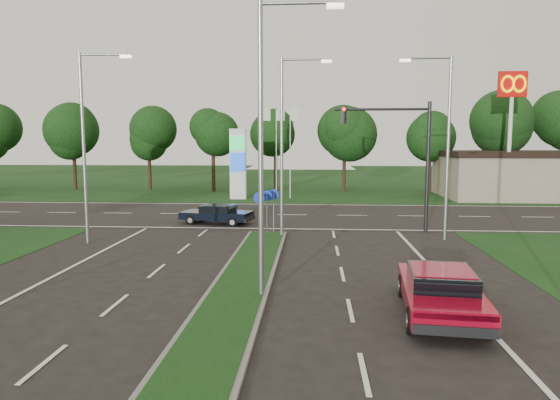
{
  "coord_description": "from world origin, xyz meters",
  "views": [
    {
      "loc": [
        2.4,
        -9.12,
        4.86
      ],
      "look_at": [
        0.87,
        13.77,
        2.2
      ],
      "focal_mm": 32.0,
      "sensor_mm": 36.0,
      "label": 1
    }
  ],
  "objects": [
    {
      "name": "verge_far",
      "position": [
        0.0,
        55.0,
        0.0
      ],
      "size": [
        160.0,
        50.0,
        0.02
      ],
      "primitive_type": "cube",
      "color": "black",
      "rests_on": "ground"
    },
    {
      "name": "streetlight_right_far",
      "position": [
        8.8,
        16.0,
        5.08
      ],
      "size": [
        2.53,
        0.22,
        9.0
      ],
      "rotation": [
        0.0,
        0.0,
        3.14
      ],
      "color": "gray",
      "rests_on": "ground"
    },
    {
      "name": "cross_road",
      "position": [
        0.0,
        24.0,
        0.0
      ],
      "size": [
        160.0,
        12.0,
        0.02
      ],
      "primitive_type": "cube",
      "color": "black",
      "rests_on": "ground"
    },
    {
      "name": "median_signs",
      "position": [
        0.0,
        16.4,
        1.71
      ],
      "size": [
        1.16,
        1.76,
        2.38
      ],
      "color": "gray",
      "rests_on": "ground"
    },
    {
      "name": "gas_pylon",
      "position": [
        -3.79,
        33.05,
        3.2
      ],
      "size": [
        5.8,
        1.26,
        8.0
      ],
      "color": "silver",
      "rests_on": "ground"
    },
    {
      "name": "red_sedan",
      "position": [
        6.0,
        4.78,
        0.73
      ],
      "size": [
        2.51,
        5.1,
        1.35
      ],
      "rotation": [
        0.0,
        0.0,
        -0.1
      ],
      "color": "maroon",
      "rests_on": "ground"
    },
    {
      "name": "median_kerb",
      "position": [
        0.0,
        4.0,
        0.06
      ],
      "size": [
        2.0,
        26.0,
        0.12
      ],
      "primitive_type": "cube",
      "color": "slate",
      "rests_on": "ground"
    },
    {
      "name": "commercial_building",
      "position": [
        22.0,
        36.0,
        2.0
      ],
      "size": [
        16.0,
        9.0,
        4.0
      ],
      "primitive_type": "cube",
      "color": "gray",
      "rests_on": "ground"
    },
    {
      "name": "navy_sedan",
      "position": [
        -3.32,
        20.0,
        0.62
      ],
      "size": [
        4.44,
        2.57,
        1.15
      ],
      "rotation": [
        0.0,
        0.0,
        1.35
      ],
      "color": "black",
      "rests_on": "ground"
    },
    {
      "name": "traffic_signal",
      "position": [
        7.19,
        18.0,
        4.65
      ],
      "size": [
        5.1,
        0.42,
        7.0
      ],
      "color": "black",
      "rests_on": "ground"
    },
    {
      "name": "treeline_far",
      "position": [
        0.1,
        39.93,
        6.83
      ],
      "size": [
        6.0,
        6.0,
        9.9
      ],
      "color": "black",
      "rests_on": "ground"
    },
    {
      "name": "streetlight_median_near",
      "position": [
        1.0,
        6.0,
        5.08
      ],
      "size": [
        2.53,
        0.22,
        9.0
      ],
      "color": "gray",
      "rests_on": "ground"
    },
    {
      "name": "mcdonalds_sign",
      "position": [
        18.0,
        31.97,
        7.99
      ],
      "size": [
        2.2,
        0.47,
        10.4
      ],
      "color": "silver",
      "rests_on": "ground"
    },
    {
      "name": "streetlight_left_far",
      "position": [
        -8.3,
        14.0,
        5.08
      ],
      "size": [
        2.53,
        0.22,
        9.0
      ],
      "color": "gray",
      "rests_on": "ground"
    },
    {
      "name": "ground",
      "position": [
        0.0,
        0.0,
        0.0
      ],
      "size": [
        160.0,
        160.0,
        0.0
      ],
      "primitive_type": "plane",
      "color": "black",
      "rests_on": "ground"
    },
    {
      "name": "streetlight_median_far",
      "position": [
        1.0,
        16.0,
        5.08
      ],
      "size": [
        2.53,
        0.22,
        9.0
      ],
      "color": "gray",
      "rests_on": "ground"
    }
  ]
}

